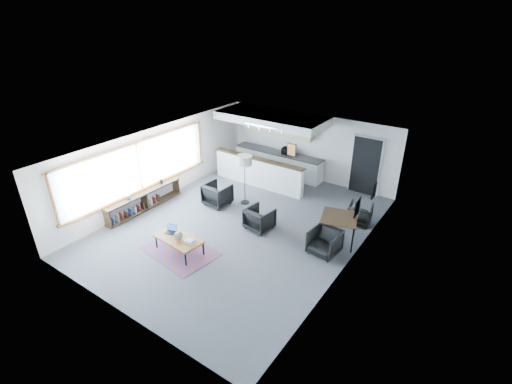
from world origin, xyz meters
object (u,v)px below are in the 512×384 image
Objects in this scene: laptop at (171,230)px; armchair_left at (217,193)px; coffee_table at (179,239)px; dining_chair_far at (360,215)px; book_stack at (190,241)px; microwave at (288,151)px; dining_table at (339,219)px; dining_chair_near at (324,243)px; ceramic_pot at (178,235)px; floor_lamp at (244,162)px; armchair_right at (260,217)px.

armchair_left is at bearing 86.38° from laptop.
dining_chair_far reaches higher than coffee_table.
book_stack is 0.61× the size of microwave.
armchair_left reaches higher than laptop.
microwave reaches higher than dining_table.
dining_chair_near is at bearing 174.70° from armchair_left.
ceramic_pot is 0.19× the size of dining_table.
microwave is (0.78, 3.48, 0.68)m from armchair_left.
floor_lamp is at bearing 98.83° from coffee_table.
armchair_left is (-0.92, 2.76, 0.01)m from coffee_table.
laptop reaches higher than dining_chair_far.
dining_chair_near reaches higher than book_stack.
book_stack is 0.49× the size of dining_chair_far.
dining_table reaches higher than armchair_right.
armchair_right is 1.57× the size of microwave.
ceramic_pot is at bearing 110.91° from armchair_left.
dining_chair_near is (3.56, -1.17, -1.19)m from floor_lamp.
book_stack is (0.40, 0.02, 0.07)m from coffee_table.
book_stack is (0.80, -0.09, -0.02)m from laptop.
book_stack is 0.36× the size of armchair_left.
floor_lamp is 2.89m from microwave.
microwave reaches higher than dining_chair_near.
dining_chair_near is at bearing 14.41° from laptop.
microwave is at bearing 137.58° from dining_table.
armchair_left is 1.46m from floor_lamp.
microwave is at bearing 72.85° from laptop.
floor_lamp reaches higher than microwave.
ceramic_pot reaches higher than book_stack.
armchair_left is 4.37m from dining_table.
armchair_right reaches higher than laptop.
ceramic_pot is at bearing -32.90° from laptop.
dining_chair_near is 1.11× the size of dining_chair_far.
armchair_left is at bearing 108.88° from ceramic_pot.
coffee_table is 1.17× the size of dining_table.
coffee_table is 2.91× the size of microwave.
laptop is 0.81m from book_stack.
book_stack is 3.04m from armchair_left.
book_stack is 4.24m from dining_table.
dining_table is 1.45m from dining_chair_far.
armchair_left is 1.09× the size of armchair_right.
laptop is at bearing -93.43° from floor_lamp.
dining_chair_far is at bearing 14.16° from floor_lamp.
coffee_table is 2.55m from armchair_right.
microwave is at bearing 91.62° from ceramic_pot.
laptop is 0.69× the size of microwave.
microwave is at bearing -100.58° from armchair_left.
floor_lamp reaches higher than dining_chair_far.
microwave is (-3.58, 3.27, 0.34)m from dining_table.
book_stack is at bearing 8.08° from ceramic_pot.
dining_chair_near is at bearing -18.22° from floor_lamp.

